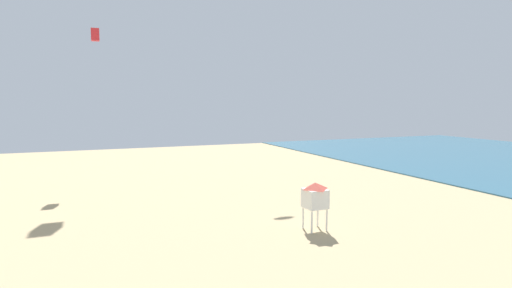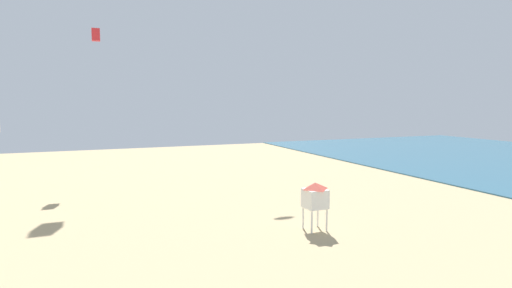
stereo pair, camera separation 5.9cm
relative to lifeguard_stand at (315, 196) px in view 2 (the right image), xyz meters
The scene contains 2 objects.
lifeguard_stand is the anchor object (origin of this frame).
kite_red_box 25.61m from the lifeguard_stand, 115.42° to the left, with size 0.68×0.68×1.07m.
Camera 2 is at (-1.93, -2.19, 6.70)m, focal length 28.39 mm.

